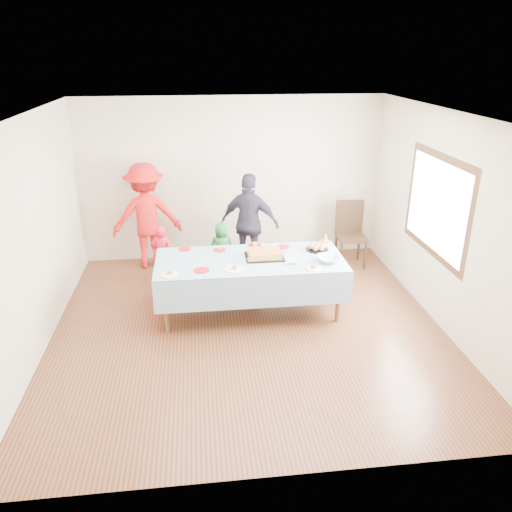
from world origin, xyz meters
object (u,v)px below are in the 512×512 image
at_px(party_table, 250,263).
at_px(dining_chair, 350,230).
at_px(adult_left, 147,216).
at_px(birthday_cake, 264,254).

xyz_separation_m(party_table, dining_chair, (1.83, 1.47, -0.13)).
xyz_separation_m(party_table, adult_left, (-1.49, 1.78, 0.14)).
xyz_separation_m(party_table, birthday_cake, (0.20, 0.04, 0.10)).
height_order(birthday_cake, dining_chair, dining_chair).
distance_m(party_table, adult_left, 2.33).
height_order(party_table, adult_left, adult_left).
bearing_deg(dining_chair, birthday_cake, -136.14).
bearing_deg(dining_chair, party_table, -138.58).
distance_m(birthday_cake, adult_left, 2.43).
bearing_deg(adult_left, party_table, 121.12).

